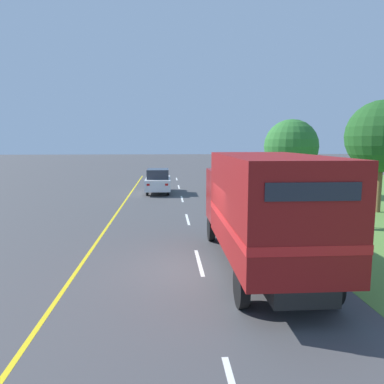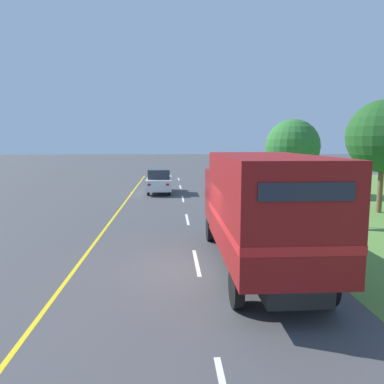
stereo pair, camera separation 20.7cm
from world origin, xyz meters
name	(u,v)px [view 1 (the left image)]	position (x,y,z in m)	size (l,w,h in m)	color
ground_plane	(201,269)	(0.00, 0.00, 0.00)	(200.00, 200.00, 0.00)	#444447
edge_line_yellow	(113,219)	(-3.70, 7.56, 0.00)	(0.12, 46.73, 0.01)	yellow
centre_dash_near	(199,262)	(0.00, 0.65, 0.00)	(0.12, 2.60, 0.01)	white
centre_dash_mid_a	(188,219)	(0.00, 7.25, 0.00)	(0.12, 2.60, 0.01)	white
centre_dash_mid_b	(182,199)	(0.00, 13.85, 0.00)	(0.12, 2.60, 0.01)	white
centre_dash_far	(179,187)	(0.00, 20.45, 0.00)	(0.12, 2.60, 0.01)	white
centre_dash_farthest	(177,179)	(0.00, 27.05, 0.00)	(0.12, 2.60, 0.01)	white
horse_trailer_truck	(263,206)	(1.77, -0.26, 1.94)	(2.53, 7.94, 3.46)	black
lead_car_white	(158,181)	(-1.65, 16.82, 0.92)	(1.80, 4.24, 1.80)	black
highway_sign	(343,188)	(6.83, 5.21, 1.76)	(1.88, 0.09, 2.84)	#9E9EA3
roadside_tree_near	(382,136)	(10.43, 8.49, 4.07)	(3.83, 3.83, 5.99)	brown
roadside_tree_mid	(291,147)	(7.96, 15.76, 3.44)	(3.88, 3.88, 5.39)	#4C3823
delineator_post	(320,238)	(4.25, 1.41, 0.51)	(0.08, 0.08, 0.95)	white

